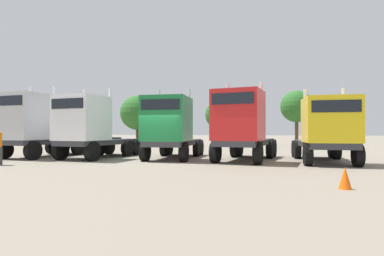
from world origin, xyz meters
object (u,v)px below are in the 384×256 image
semi_truck_white (89,127)px  semi_truck_green (170,127)px  semi_truck_yellow (327,130)px  traffic_cone_mid (345,178)px  semi_truck_silver (34,125)px  semi_truck_red (242,125)px

semi_truck_white → semi_truck_green: (4.81, 0.64, -0.03)m
semi_truck_green → semi_truck_yellow: bearing=87.1°
semi_truck_white → traffic_cone_mid: bearing=67.7°
semi_truck_yellow → semi_truck_white: bearing=-89.8°
semi_truck_silver → semi_truck_yellow: size_ratio=1.02×
semi_truck_silver → semi_truck_white: 3.78m
semi_truck_silver → semi_truck_red: 12.72m
semi_truck_green → traffic_cone_mid: semi_truck_green is taller
semi_truck_red → traffic_cone_mid: (3.41, -7.33, -1.65)m
semi_truck_green → semi_truck_silver: bearing=-86.2°
semi_truck_green → semi_truck_yellow: (8.42, -0.34, -0.16)m
semi_truck_white → semi_truck_yellow: size_ratio=0.98×
semi_truck_red → semi_truck_white: bearing=-77.8°
semi_truck_silver → semi_truck_white: size_ratio=1.04×
semi_truck_green → semi_truck_red: size_ratio=0.92×
semi_truck_silver → traffic_cone_mid: bearing=72.7°
semi_truck_green → semi_truck_white: bearing=-83.0°
semi_truck_yellow → semi_truck_green: bearing=-93.4°
semi_truck_silver → semi_truck_green: semi_truck_silver is taller
semi_truck_silver → semi_truck_red: size_ratio=0.99×
semi_truck_red → semi_truck_yellow: (4.29, -0.02, -0.24)m
semi_truck_silver → traffic_cone_mid: semi_truck_silver is taller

